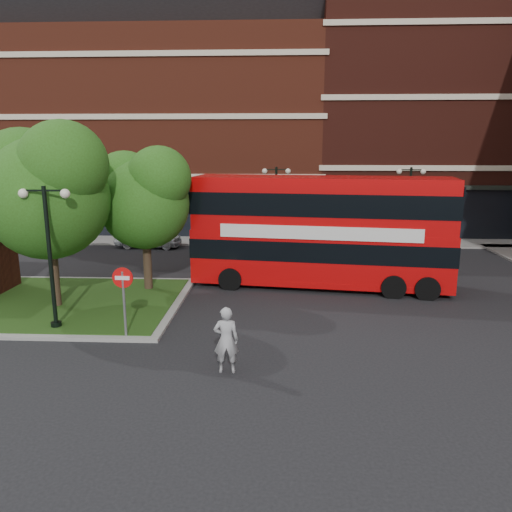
# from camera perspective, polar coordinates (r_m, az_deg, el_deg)

# --- Properties ---
(ground) EXTENTS (120.00, 120.00, 0.00)m
(ground) POSITION_cam_1_polar(r_m,az_deg,el_deg) (17.20, -4.96, -8.99)
(ground) COLOR black
(ground) RESTS_ON ground
(pavement_far) EXTENTS (44.00, 3.00, 0.12)m
(pavement_far) POSITION_cam_1_polar(r_m,az_deg,el_deg) (33.01, -1.18, 1.71)
(pavement_far) COLOR slate
(pavement_far) RESTS_ON ground
(terrace_far_left) EXTENTS (26.00, 12.00, 14.00)m
(terrace_far_left) POSITION_cam_1_polar(r_m,az_deg,el_deg) (41.13, -11.99, 13.32)
(terrace_far_left) COLOR maroon
(terrace_far_left) RESTS_ON ground
(terrace_far_right) EXTENTS (18.00, 12.00, 16.00)m
(terrace_far_right) POSITION_cam_1_polar(r_m,az_deg,el_deg) (41.57, 19.82, 14.24)
(terrace_far_right) COLOR #471911
(terrace_far_right) RESTS_ON ground
(traffic_island) EXTENTS (12.60, 7.60, 0.15)m
(traffic_island) POSITION_cam_1_polar(r_m,az_deg,el_deg) (22.33, -24.76, -4.83)
(traffic_island) COLOR gray
(traffic_island) RESTS_ON ground
(tree_island_west) EXTENTS (5.40, 4.71, 7.21)m
(tree_island_west) POSITION_cam_1_polar(r_m,az_deg,el_deg) (20.47, -23.00, 7.36)
(tree_island_west) COLOR #2D2116
(tree_island_west) RESTS_ON ground
(tree_island_east) EXTENTS (4.46, 3.90, 6.29)m
(tree_island_east) POSITION_cam_1_polar(r_m,az_deg,el_deg) (21.79, -12.83, 6.85)
(tree_island_east) COLOR #2D2116
(tree_island_east) RESTS_ON ground
(lamp_island) EXTENTS (1.72, 0.36, 5.00)m
(lamp_island) POSITION_cam_1_polar(r_m,az_deg,el_deg) (18.14, -22.54, 0.55)
(lamp_island) COLOR black
(lamp_island) RESTS_ON ground
(lamp_far_left) EXTENTS (1.72, 0.36, 5.00)m
(lamp_far_left) POSITION_cam_1_polar(r_m,az_deg,el_deg) (30.54, 2.30, 6.06)
(lamp_far_left) COLOR black
(lamp_far_left) RESTS_ON ground
(lamp_far_right) EXTENTS (1.72, 0.36, 5.00)m
(lamp_far_right) POSITION_cam_1_polar(r_m,az_deg,el_deg) (31.51, 17.09, 5.72)
(lamp_far_right) COLOR black
(lamp_far_right) RESTS_ON ground
(bus) EXTENTS (11.59, 4.05, 4.33)m
(bus) POSITION_cam_1_polar(r_m,az_deg,el_deg) (22.39, 7.40, 3.60)
(bus) COLOR #BB0708
(bus) RESTS_ON ground
(woman) EXTENTS (0.73, 0.50, 1.94)m
(woman) POSITION_cam_1_polar(r_m,az_deg,el_deg) (14.20, -3.43, -9.55)
(woman) COLOR #9A9A9D
(woman) RESTS_ON ground
(car_silver) EXTENTS (4.20, 1.87, 1.40)m
(car_silver) POSITION_cam_1_polar(r_m,az_deg,el_deg) (31.92, -12.19, 2.21)
(car_silver) COLOR silver
(car_silver) RESTS_ON ground
(car_white) EXTENTS (4.40, 1.97, 1.40)m
(car_white) POSITION_cam_1_polar(r_m,az_deg,el_deg) (30.86, 4.13, 2.12)
(car_white) COLOR silver
(car_white) RESTS_ON ground
(no_entry_sign) EXTENTS (0.68, 0.08, 2.45)m
(no_entry_sign) POSITION_cam_1_polar(r_m,az_deg,el_deg) (16.78, -14.92, -3.62)
(no_entry_sign) COLOR slate
(no_entry_sign) RESTS_ON ground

